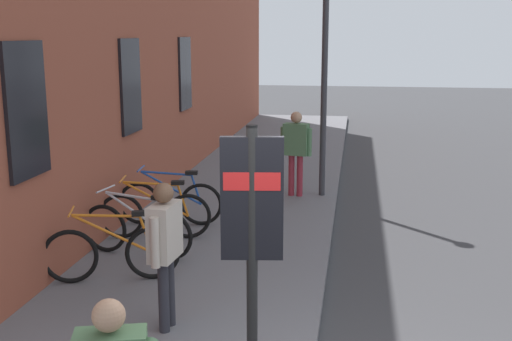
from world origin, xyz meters
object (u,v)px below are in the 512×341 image
object	(u,v)px
bicycle_nearest_sign	(171,202)
pedestrian_crossing_street	(165,241)
transit_info_sign	(252,216)
pedestrian_near_bus	(296,145)
street_lamp	(325,48)
bicycle_end_of_row	(112,252)
bicycle_beside_lamp	(137,230)
bicycle_leaning_wall	(155,214)

from	to	relation	value
bicycle_nearest_sign	pedestrian_crossing_street	bearing A→B (deg)	-164.11
transit_info_sign	pedestrian_near_bus	distance (m)	6.98
pedestrian_crossing_street	street_lamp	bearing A→B (deg)	-12.28
bicycle_end_of_row	pedestrian_crossing_street	xyz separation A→B (m)	(-1.20, -1.09, 0.61)
transit_info_sign	pedestrian_near_bus	xyz separation A→B (m)	(6.95, 0.27, -0.57)
bicycle_beside_lamp	street_lamp	size ratio (longest dim) A/B	0.36
bicycle_beside_lamp	street_lamp	bearing A→B (deg)	-31.51
bicycle_nearest_sign	pedestrian_near_bus	xyz separation A→B (m)	(2.28, -1.89, 0.63)
pedestrian_near_bus	bicycle_nearest_sign	bearing A→B (deg)	140.37
bicycle_beside_lamp	transit_info_sign	world-z (taller)	transit_info_sign
bicycle_beside_lamp	bicycle_nearest_sign	size ratio (longest dim) A/B	0.99
bicycle_end_of_row	bicycle_leaning_wall	distance (m)	1.79
bicycle_beside_lamp	bicycle_nearest_sign	xyz separation A→B (m)	(1.56, -0.04, 0.00)
pedestrian_near_bus	pedestrian_crossing_street	size ratio (longest dim) A/B	1.03
bicycle_beside_lamp	bicycle_end_of_row	bearing A→B (deg)	-179.30
pedestrian_crossing_street	street_lamp	distance (m)	6.57
transit_info_sign	bicycle_beside_lamp	bearing A→B (deg)	35.25
bicycle_nearest_sign	transit_info_sign	world-z (taller)	transit_info_sign
bicycle_beside_lamp	transit_info_sign	bearing A→B (deg)	-144.75
bicycle_end_of_row	street_lamp	world-z (taller)	street_lamp
bicycle_end_of_row	pedestrian_near_bus	bearing A→B (deg)	-21.65
bicycle_end_of_row	bicycle_leaning_wall	bearing A→B (deg)	0.01
bicycle_leaning_wall	street_lamp	world-z (taller)	street_lamp
bicycle_end_of_row	transit_info_sign	world-z (taller)	transit_info_sign
bicycle_beside_lamp	street_lamp	distance (m)	5.29
bicycle_leaning_wall	bicycle_nearest_sign	bearing A→B (deg)	-1.97
bicycle_beside_lamp	pedestrian_near_bus	xyz separation A→B (m)	(3.84, -1.92, 0.63)
pedestrian_near_bus	bicycle_end_of_row	bearing A→B (deg)	158.35
bicycle_end_of_row	bicycle_nearest_sign	world-z (taller)	same
bicycle_leaning_wall	transit_info_sign	size ratio (longest dim) A/B	0.73
bicycle_end_of_row	bicycle_leaning_wall	xyz separation A→B (m)	(1.79, 0.00, 0.00)
bicycle_end_of_row	pedestrian_crossing_street	distance (m)	1.73
bicycle_beside_lamp	pedestrian_near_bus	size ratio (longest dim) A/B	1.05
pedestrian_near_bus	street_lamp	distance (m)	1.94
bicycle_beside_lamp	transit_info_sign	distance (m)	3.99
bicycle_end_of_row	transit_info_sign	xyz separation A→B (m)	(-2.13, -2.18, 1.21)
bicycle_nearest_sign	transit_info_sign	distance (m)	5.29
transit_info_sign	bicycle_leaning_wall	bearing A→B (deg)	29.11
bicycle_beside_lamp	street_lamp	xyz separation A→B (m)	(3.98, -2.44, 2.50)
bicycle_leaning_wall	transit_info_sign	world-z (taller)	transit_info_sign
bicycle_nearest_sign	transit_info_sign	bearing A→B (deg)	-155.20
bicycle_beside_lamp	transit_info_sign	size ratio (longest dim) A/B	0.73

